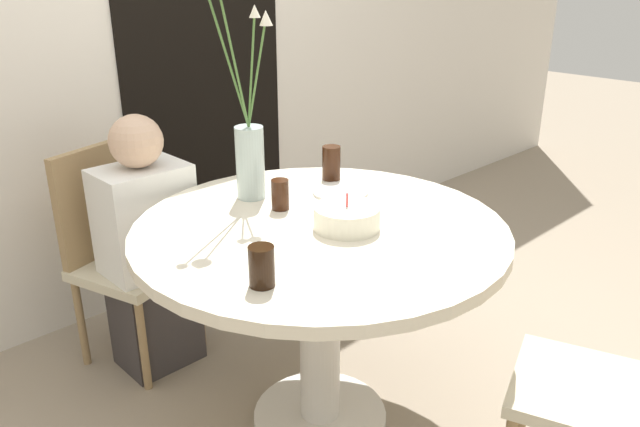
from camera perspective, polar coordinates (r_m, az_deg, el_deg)
The scene contains 13 objects.
ground_plane at distance 2.43m, azimuth 0.00°, elevation -18.21°, with size 16.00×16.00×0.00m, color gray.
wall_back at distance 2.93m, azimuth -18.47°, elevation 15.72°, with size 8.00×0.05×2.60m.
doorway_panel at distance 3.16m, azimuth -10.39°, elevation 11.79°, with size 0.90×0.01×2.05m.
dining_table at distance 2.08m, azimuth 0.00°, elevation -4.91°, with size 1.21×1.21×0.78m.
chair_right_flank at distance 2.67m, azimuth -17.90°, elevation -2.72°, with size 0.50×0.50×0.89m.
chair_near_front at distance 1.98m, azimuth 25.77°, elevation -13.06°, with size 0.51×0.51×0.89m.
birthday_cake at distance 1.98m, azimuth 2.47°, elevation -0.35°, with size 0.21×0.21×0.12m.
flower_vase at distance 2.19m, azimuth -6.62°, elevation 6.72°, with size 0.24×0.14×0.78m.
side_plate at distance 2.29m, azimuth 1.87°, elevation 1.98°, with size 0.20×0.20×0.01m.
drink_glass_0 at distance 1.63m, azimuth -5.36°, elevation -4.82°, with size 0.07×0.07×0.11m.
drink_glass_1 at distance 2.13m, azimuth -3.59°, elevation 1.77°, with size 0.06×0.06×0.11m.
drink_glass_2 at distance 2.42m, azimuth 1.04°, elevation 4.65°, with size 0.07×0.07×0.13m.
person_guest at distance 2.56m, azimuth -15.38°, elevation -3.60°, with size 0.34×0.24×1.05m.
Camera 1 is at (-1.28, -1.33, 1.57)m, focal length 35.00 mm.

